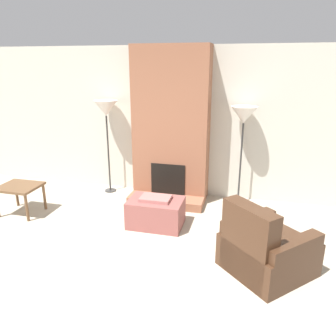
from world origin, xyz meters
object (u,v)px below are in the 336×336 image
object	(u,v)px
floor_lamp_left	(106,111)
floor_lamp_right	(244,118)
ottoman	(156,212)
side_table	(20,190)
armchair	(264,251)

from	to	relation	value
floor_lamp_left	floor_lamp_right	bearing A→B (deg)	0.00
ottoman	side_table	distance (m)	2.21
ottoman	floor_lamp_right	xyz separation A→B (m)	(1.15, 1.11, 1.27)
armchair	side_table	distance (m)	3.78
armchair	floor_lamp_left	xyz separation A→B (m)	(-2.73, 1.90, 1.24)
armchair	floor_lamp_left	size ratio (longest dim) A/B	0.71
floor_lamp_left	floor_lamp_right	xyz separation A→B (m)	(2.37, 0.00, -0.03)
side_table	armchair	bearing A→B (deg)	-10.17
side_table	floor_lamp_left	size ratio (longest dim) A/B	0.36
ottoman	side_table	xyz separation A→B (m)	(-2.20, -0.12, 0.19)
side_table	floor_lamp_right	bearing A→B (deg)	20.23
ottoman	floor_lamp_left	bearing A→B (deg)	137.73
ottoman	floor_lamp_left	world-z (taller)	floor_lamp_left
ottoman	floor_lamp_right	size ratio (longest dim) A/B	0.48
floor_lamp_left	side_table	bearing A→B (deg)	-128.50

